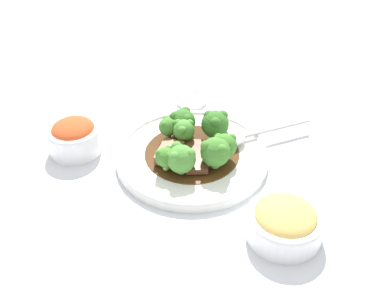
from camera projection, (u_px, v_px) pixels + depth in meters
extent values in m
plane|color=silver|center=(192.00, 159.00, 0.80)|extent=(4.00, 4.00, 0.00)
cylinder|color=white|center=(192.00, 156.00, 0.79)|extent=(0.27, 0.27, 0.01)
torus|color=white|center=(192.00, 153.00, 0.79)|extent=(0.27, 0.27, 0.01)
cylinder|color=#4C2D14|center=(192.00, 153.00, 0.79)|extent=(0.17, 0.17, 0.00)
cube|color=#56331E|center=(196.00, 159.00, 0.76)|extent=(0.07, 0.08, 0.01)
cube|color=brown|center=(192.00, 147.00, 0.79)|extent=(0.05, 0.06, 0.01)
cube|color=brown|center=(170.00, 153.00, 0.77)|extent=(0.05, 0.07, 0.02)
cylinder|color=#7FA84C|center=(224.00, 155.00, 0.77)|extent=(0.01, 0.01, 0.01)
sphere|color=#427F2D|center=(225.00, 146.00, 0.76)|extent=(0.04, 0.04, 0.04)
sphere|color=#427F2D|center=(218.00, 138.00, 0.75)|extent=(0.02, 0.02, 0.02)
sphere|color=#427F2D|center=(225.00, 145.00, 0.74)|extent=(0.02, 0.02, 0.02)
sphere|color=#427F2D|center=(232.00, 138.00, 0.75)|extent=(0.02, 0.02, 0.02)
cylinder|color=#7FA84C|center=(215.00, 163.00, 0.75)|extent=(0.02, 0.02, 0.01)
sphere|color=#427F2D|center=(215.00, 152.00, 0.74)|extent=(0.05, 0.05, 0.05)
sphere|color=#427F2D|center=(206.00, 146.00, 0.73)|extent=(0.02, 0.02, 0.02)
sphere|color=#427F2D|center=(222.00, 150.00, 0.72)|extent=(0.02, 0.02, 0.02)
sphere|color=#427F2D|center=(219.00, 140.00, 0.74)|extent=(0.02, 0.02, 0.02)
cylinder|color=#7FA84C|center=(168.00, 135.00, 0.81)|extent=(0.01, 0.01, 0.01)
sphere|color=#427F2D|center=(168.00, 127.00, 0.80)|extent=(0.03, 0.03, 0.03)
sphere|color=#427F2D|center=(164.00, 125.00, 0.79)|extent=(0.01, 0.01, 0.01)
sphere|color=#427F2D|center=(173.00, 123.00, 0.79)|extent=(0.01, 0.01, 0.01)
sphere|color=#427F2D|center=(166.00, 119.00, 0.80)|extent=(0.01, 0.01, 0.01)
cylinder|color=#7FA84C|center=(184.00, 139.00, 0.80)|extent=(0.01, 0.01, 0.01)
sphere|color=#4C8E38|center=(184.00, 130.00, 0.79)|extent=(0.04, 0.04, 0.04)
sphere|color=#4C8E38|center=(183.00, 129.00, 0.77)|extent=(0.01, 0.01, 0.01)
sphere|color=#4C8E38|center=(190.00, 123.00, 0.79)|extent=(0.01, 0.01, 0.01)
sphere|color=#4C8E38|center=(178.00, 123.00, 0.79)|extent=(0.01, 0.01, 0.01)
cylinder|color=#8EB756|center=(166.00, 166.00, 0.74)|extent=(0.01, 0.01, 0.01)
sphere|color=#427F2D|center=(166.00, 157.00, 0.73)|extent=(0.03, 0.03, 0.03)
sphere|color=#427F2D|center=(169.00, 156.00, 0.72)|extent=(0.01, 0.01, 0.01)
sphere|color=#427F2D|center=(168.00, 149.00, 0.73)|extent=(0.01, 0.01, 0.01)
sphere|color=#427F2D|center=(159.00, 153.00, 0.73)|extent=(0.01, 0.01, 0.01)
cylinder|color=#7FA84C|center=(181.00, 169.00, 0.74)|extent=(0.02, 0.02, 0.01)
sphere|color=#4C8E38|center=(181.00, 159.00, 0.73)|extent=(0.05, 0.05, 0.05)
sphere|color=#4C8E38|center=(190.00, 154.00, 0.72)|extent=(0.02, 0.02, 0.02)
sphere|color=#4C8E38|center=(179.00, 147.00, 0.73)|extent=(0.02, 0.02, 0.02)
sphere|color=#4C8E38|center=(175.00, 157.00, 0.71)|extent=(0.02, 0.02, 0.02)
cylinder|color=#7FA84C|center=(215.00, 135.00, 0.81)|extent=(0.02, 0.02, 0.01)
sphere|color=#387028|center=(215.00, 124.00, 0.80)|extent=(0.05, 0.05, 0.05)
sphere|color=#387028|center=(223.00, 116.00, 0.80)|extent=(0.02, 0.02, 0.02)
sphere|color=#387028|center=(208.00, 115.00, 0.80)|extent=(0.02, 0.02, 0.02)
sphere|color=#387028|center=(215.00, 123.00, 0.78)|extent=(0.02, 0.02, 0.02)
cylinder|color=#7FA84C|center=(183.00, 131.00, 0.83)|extent=(0.02, 0.02, 0.01)
sphere|color=#387028|center=(183.00, 122.00, 0.81)|extent=(0.05, 0.05, 0.05)
sphere|color=#387028|center=(186.00, 112.00, 0.82)|extent=(0.02, 0.02, 0.02)
sphere|color=#387028|center=(174.00, 116.00, 0.80)|extent=(0.02, 0.02, 0.02)
sphere|color=#387028|center=(187.00, 119.00, 0.80)|extent=(0.02, 0.02, 0.02)
ellipsoid|color=silver|center=(227.00, 139.00, 0.80)|extent=(0.08, 0.08, 0.01)
cylinder|color=silver|center=(277.00, 129.00, 0.83)|extent=(0.09, 0.12, 0.01)
cylinder|color=white|center=(77.00, 148.00, 0.82)|extent=(0.05, 0.05, 0.01)
cylinder|color=white|center=(75.00, 140.00, 0.81)|extent=(0.10, 0.10, 0.04)
torus|color=white|center=(73.00, 130.00, 0.79)|extent=(0.10, 0.10, 0.01)
ellipsoid|color=#D14C23|center=(73.00, 129.00, 0.79)|extent=(0.07, 0.07, 0.03)
cylinder|color=white|center=(283.00, 233.00, 0.66)|extent=(0.06, 0.06, 0.01)
cylinder|color=white|center=(284.00, 226.00, 0.65)|extent=(0.11, 0.11, 0.04)
torus|color=white|center=(286.00, 217.00, 0.63)|extent=(0.11, 0.11, 0.01)
ellipsoid|color=tan|center=(286.00, 215.00, 0.63)|extent=(0.09, 0.09, 0.03)
cylinder|color=white|center=(191.00, 100.00, 0.95)|extent=(0.06, 0.06, 0.01)
torus|color=white|center=(191.00, 98.00, 0.94)|extent=(0.06, 0.06, 0.01)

